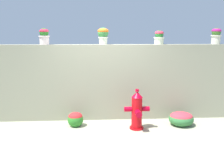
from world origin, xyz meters
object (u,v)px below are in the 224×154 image
object	(u,v)px
potted_plant_2	(103,34)
fire_hydrant	(137,111)
potted_plant_1	(44,35)
flower_bush_left	(75,119)
potted_plant_3	(159,37)
potted_plant_4	(216,35)
flower_bush_right	(181,118)

from	to	relation	value
potted_plant_2	fire_hydrant	size ratio (longest dim) A/B	0.44
potted_plant_1	flower_bush_left	xyz separation A→B (m)	(0.74, -0.52, -1.92)
potted_plant_2	fire_hydrant	xyz separation A→B (m)	(0.74, -0.79, -1.71)
potted_plant_1	potted_plant_3	xyz separation A→B (m)	(2.81, 0.06, -0.03)
potted_plant_4	potted_plant_3	bearing A→B (deg)	-179.93
potted_plant_1	potted_plant_3	bearing A→B (deg)	1.14
potted_plant_1	potted_plant_2	xyz separation A→B (m)	(1.41, 0.04, 0.03)
flower_bush_left	potted_plant_3	bearing A→B (deg)	15.58
potted_plant_1	potted_plant_4	distance (m)	4.26
flower_bush_right	flower_bush_left	bearing A→B (deg)	178.34
flower_bush_right	fire_hydrant	bearing A→B (deg)	-171.76
flower_bush_right	potted_plant_4	bearing A→B (deg)	32.40
flower_bush_left	potted_plant_1	bearing A→B (deg)	145.06
potted_plant_4	flower_bush_left	world-z (taller)	potted_plant_4
flower_bush_right	potted_plant_1	bearing A→B (deg)	169.63
potted_plant_1	potted_plant_4	bearing A→B (deg)	0.77
potted_plant_1	flower_bush_left	world-z (taller)	potted_plant_1
potted_plant_2	potted_plant_3	distance (m)	1.40
flower_bush_left	flower_bush_right	world-z (taller)	flower_bush_left
potted_plant_4	flower_bush_right	distance (m)	2.29
potted_plant_3	flower_bush_right	bearing A→B (deg)	-56.48
fire_hydrant	flower_bush_right	distance (m)	1.13
potted_plant_1	potted_plant_3	world-z (taller)	potted_plant_1
potted_plant_2	flower_bush_right	bearing A→B (deg)	-19.20
potted_plant_1	fire_hydrant	world-z (taller)	potted_plant_1
potted_plant_3	potted_plant_4	world-z (taller)	potted_plant_4
potted_plant_3	flower_bush_right	distance (m)	2.05
potted_plant_4	fire_hydrant	distance (m)	2.82
potted_plant_1	fire_hydrant	size ratio (longest dim) A/B	0.42
potted_plant_1	flower_bush_right	distance (m)	3.82
fire_hydrant	flower_bush_right	bearing A→B (deg)	8.24
fire_hydrant	flower_bush_right	xyz separation A→B (m)	(1.09, 0.16, -0.25)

